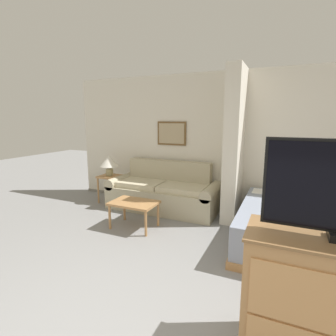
# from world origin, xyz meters

# --- Properties ---
(wall_back) EXTENTS (6.56, 0.16, 2.60)m
(wall_back) POSITION_xyz_m (-0.00, 3.79, 1.29)
(wall_back) COLOR silver
(wall_back) RESTS_ON ground_plane
(wall_partition_pillar) EXTENTS (0.24, 0.74, 2.60)m
(wall_partition_pillar) POSITION_xyz_m (0.25, 3.36, 1.30)
(wall_partition_pillar) COLOR silver
(wall_partition_pillar) RESTS_ON ground_plane
(couch) EXTENTS (2.14, 0.84, 0.92)m
(couch) POSITION_xyz_m (-1.06, 3.31, 0.33)
(couch) COLOR #B7AD8E
(couch) RESTS_ON ground_plane
(coffee_table) EXTENTS (0.74, 0.50, 0.43)m
(coffee_table) POSITION_xyz_m (-1.11, 2.30, 0.38)
(coffee_table) COLOR #B27F4C
(coffee_table) RESTS_ON ground_plane
(side_table) EXTENTS (0.41, 0.41, 0.57)m
(side_table) POSITION_xyz_m (-2.28, 3.25, 0.47)
(side_table) COLOR #B27F4C
(side_table) RESTS_ON ground_plane
(table_lamp) EXTENTS (0.38, 0.38, 0.43)m
(table_lamp) POSITION_xyz_m (-2.28, 3.25, 0.87)
(table_lamp) COLOR tan
(table_lamp) RESTS_ON side_table
(bed) EXTENTS (1.89, 1.99, 0.53)m
(bed) POSITION_xyz_m (1.45, 2.70, 0.27)
(bed) COLOR #B27F4C
(bed) RESTS_ON ground_plane
(backpack) EXTENTS (0.31, 0.19, 0.47)m
(backpack) POSITION_xyz_m (1.62, 2.81, 0.77)
(backpack) COLOR #471E19
(backpack) RESTS_ON bed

